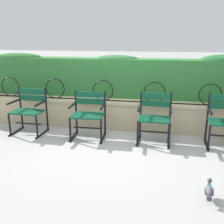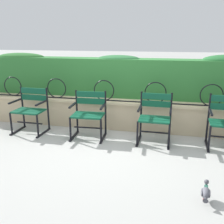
{
  "view_description": "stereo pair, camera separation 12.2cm",
  "coord_description": "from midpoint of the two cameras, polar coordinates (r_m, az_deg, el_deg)",
  "views": [
    {
      "loc": [
        0.83,
        -4.24,
        1.83
      ],
      "look_at": [
        0.0,
        0.05,
        0.55
      ],
      "focal_mm": 41.39,
      "sensor_mm": 36.0,
      "label": 1
    },
    {
      "loc": [
        0.95,
        -4.21,
        1.83
      ],
      "look_at": [
        0.0,
        0.05,
        0.55
      ],
      "focal_mm": 41.39,
      "sensor_mm": 36.0,
      "label": 2
    }
  ],
  "objects": [
    {
      "name": "park_chair_centre_left",
      "position": [
        4.82,
        -5.93,
        -0.24
      ],
      "size": [
        0.63,
        0.55,
        0.86
      ],
      "color": "#0F4C33",
      "rests_on": "ground"
    },
    {
      "name": "stone_wall",
      "position": [
        5.31,
        0.83,
        -0.47
      ],
      "size": [
        8.33,
        0.41,
        0.59
      ],
      "color": "tan",
      "rests_on": "ground"
    },
    {
      "name": "park_chair_centre_right",
      "position": [
        4.65,
        8.67,
        -0.95
      ],
      "size": [
        0.58,
        0.53,
        0.88
      ],
      "color": "#0F4C33",
      "rests_on": "ground"
    },
    {
      "name": "iron_arch_fence",
      "position": [
        5.17,
        -2.16,
        4.43
      ],
      "size": [
        7.77,
        0.02,
        0.42
      ],
      "color": "black",
      "rests_on": "stone_wall"
    },
    {
      "name": "park_chair_leftmost",
      "position": [
        5.3,
        -18.44,
        0.56
      ],
      "size": [
        0.62,
        0.54,
        0.87
      ],
      "color": "#0F4C33",
      "rests_on": "ground"
    },
    {
      "name": "pigeon_far_side",
      "position": [
        3.3,
        19.63,
        -16.12
      ],
      "size": [
        0.12,
        0.29,
        0.22
      ],
      "color": "#5B5B66",
      "rests_on": "ground"
    },
    {
      "name": "ground_plane",
      "position": [
        4.69,
        -0.88,
        -6.65
      ],
      "size": [
        60.0,
        60.0,
        0.0
      ],
      "primitive_type": "plane",
      "color": "#ADADA8"
    },
    {
      "name": "hedge_row",
      "position": [
        5.57,
        1.64,
        7.9
      ],
      "size": [
        8.16,
        0.51,
        0.91
      ],
      "color": "#2D7033",
      "rests_on": "stone_wall"
    }
  ]
}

